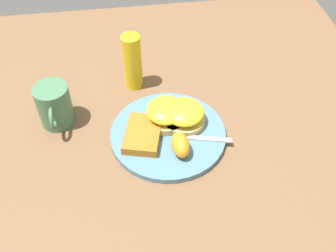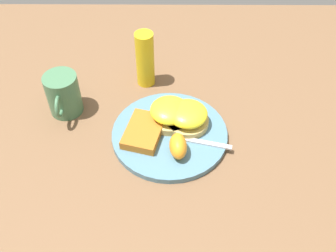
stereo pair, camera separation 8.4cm
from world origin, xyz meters
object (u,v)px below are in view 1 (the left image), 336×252
cup (54,106)px  sandwich_benedict_left (184,115)px  condiment_bottle (132,62)px  sandwich_benedict_right (166,113)px  fork (179,137)px  orange_wedge (180,145)px  hashbrown_patty (143,134)px

cup → sandwich_benedict_left: bearing=78.5°
condiment_bottle → cup: bearing=-60.7°
cup → condiment_bottle: 0.21m
sandwich_benedict_right → fork: sandwich_benedict_right is taller
orange_wedge → condiment_bottle: condiment_bottle is taller
sandwich_benedict_right → fork: 0.06m
sandwich_benedict_right → cup: cup is taller
orange_wedge → condiment_bottle: bearing=-162.2°
sandwich_benedict_left → cup: size_ratio=0.87×
sandwich_benedict_right → cup: 0.24m
condiment_bottle → orange_wedge: bearing=17.8°
fork → sandwich_benedict_left: bearing=157.9°
fork → cup: (-0.10, -0.26, 0.03)m
hashbrown_patty → orange_wedge: size_ratio=1.76×
sandwich_benedict_left → orange_wedge: sandwich_benedict_left is taller
hashbrown_patty → sandwich_benedict_right: bearing=126.6°
sandwich_benedict_left → condiment_bottle: size_ratio=0.66×
sandwich_benedict_left → fork: bearing=-22.1°
sandwich_benedict_left → orange_wedge: bearing=-14.8°
hashbrown_patty → fork: (0.01, 0.08, -0.01)m
sandwich_benedict_left → orange_wedge: (0.08, -0.02, -0.00)m
fork → condiment_bottle: bearing=-158.0°
orange_wedge → fork: orange_wedge is taller
orange_wedge → cup: 0.29m
sandwich_benedict_right → hashbrown_patty: bearing=-53.4°
sandwich_benedict_left → hashbrown_patty: bearing=-72.1°
fork → condiment_bottle: (-0.20, -0.08, 0.05)m
sandwich_benedict_left → cup: 0.28m
cup → condiment_bottle: condiment_bottle is taller
sandwich_benedict_left → hashbrown_patty: sandwich_benedict_left is taller
hashbrown_patty → sandwich_benedict_left: bearing=107.9°
cup → orange_wedge: bearing=61.8°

